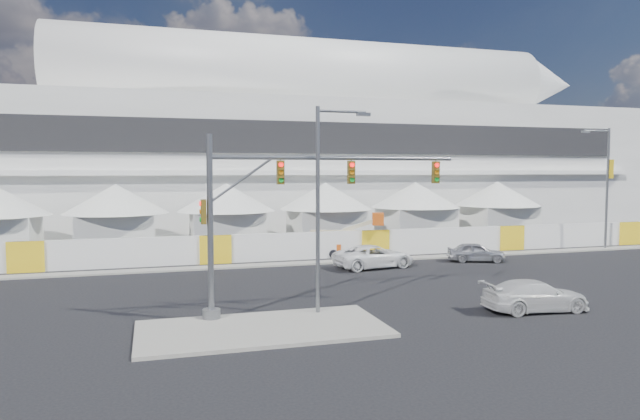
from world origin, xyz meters
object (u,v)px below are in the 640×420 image
object	(u,v)px
sedan_silver	(476,252)
lot_car_b	(575,234)
streetlight_curb	(605,180)
boom_lift	(327,244)
pickup_near	(535,296)
traffic_mast	(266,214)
pickup_curb	(374,256)
streetlight_median	(323,195)

from	to	relation	value
sedan_silver	lot_car_b	distance (m)	17.46
lot_car_b	sedan_silver	bearing A→B (deg)	133.44
lot_car_b	streetlight_curb	distance (m)	7.86
streetlight_curb	boom_lift	xyz separation A→B (m)	(-22.92, 3.00, -4.87)
pickup_near	traffic_mast	world-z (taller)	traffic_mast
traffic_mast	boom_lift	size ratio (longest dim) A/B	1.74
traffic_mast	boom_lift	bearing A→B (deg)	64.37
pickup_curb	streetlight_median	distance (m)	13.79
pickup_curb	boom_lift	bearing A→B (deg)	5.74
traffic_mast	streetlight_median	world-z (taller)	streetlight_median
traffic_mast	pickup_near	bearing A→B (deg)	-11.10
traffic_mast	streetlight_median	bearing A→B (deg)	-6.54
streetlight_median	streetlight_curb	xyz separation A→B (m)	(28.32, 13.79, 0.34)
pickup_curb	pickup_near	world-z (taller)	pickup_curb
traffic_mast	pickup_curb	bearing A→B (deg)	48.64
pickup_curb	streetlight_curb	world-z (taller)	streetlight_curb
lot_car_b	streetlight_median	bearing A→B (deg)	138.36
pickup_near	traffic_mast	xyz separation A→B (m)	(-12.18, 2.39, 3.89)
lot_car_b	boom_lift	distance (m)	25.07
streetlight_curb	boom_lift	world-z (taller)	streetlight_curb
pickup_curb	lot_car_b	world-z (taller)	pickup_curb
pickup_curb	traffic_mast	size ratio (longest dim) A/B	0.47
sedan_silver	streetlight_curb	xyz separation A→B (m)	(13.45, 2.50, 5.08)
streetlight_curb	lot_car_b	bearing A→B (deg)	70.27
pickup_curb	streetlight_curb	size ratio (longest dim) A/B	0.55
lot_car_b	streetlight_curb	world-z (taller)	streetlight_curb
pickup_near	streetlight_curb	xyz separation A→B (m)	(18.66, 15.89, 5.05)
pickup_curb	streetlight_median	bearing A→B (deg)	138.99
streetlight_median	streetlight_curb	world-z (taller)	streetlight_curb
sedan_silver	boom_lift	world-z (taller)	boom_lift
lot_car_b	streetlight_median	distance (m)	36.32
traffic_mast	streetlight_curb	distance (m)	33.68
sedan_silver	boom_lift	bearing A→B (deg)	79.74
sedan_silver	pickup_near	size ratio (longest dim) A/B	0.81
lot_car_b	streetlight_median	world-z (taller)	streetlight_median
pickup_curb	boom_lift	xyz separation A→B (m)	(-1.51, 5.80, 0.13)
traffic_mast	boom_lift	xyz separation A→B (m)	(7.91, 16.50, -3.71)
pickup_near	streetlight_curb	distance (m)	25.02
pickup_curb	lot_car_b	bearing A→B (deg)	-79.12
pickup_near	lot_car_b	distance (m)	29.82
lot_car_b	pickup_curb	bearing A→B (deg)	125.50
pickup_curb	lot_car_b	size ratio (longest dim) A/B	1.44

